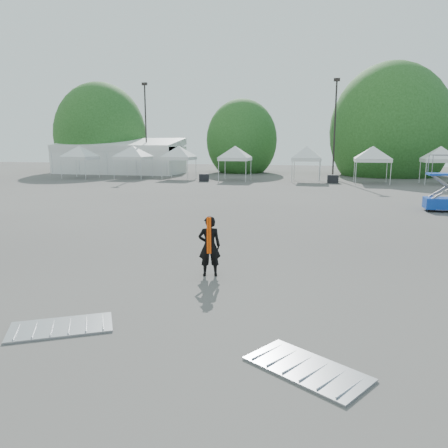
# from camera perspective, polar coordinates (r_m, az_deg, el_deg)

# --- Properties ---
(ground) EXTENTS (120.00, 120.00, 0.00)m
(ground) POSITION_cam_1_polar(r_m,az_deg,el_deg) (14.25, 1.87, -3.98)
(ground) COLOR #474442
(ground) RESTS_ON ground
(marquee) EXTENTS (15.00, 6.25, 4.23)m
(marquee) POSITION_cam_1_polar(r_m,az_deg,el_deg) (54.51, -13.52, 8.52)
(marquee) COLOR white
(marquee) RESTS_ON ground
(light_pole_west) EXTENTS (0.60, 0.25, 10.30)m
(light_pole_west) POSITION_cam_1_polar(r_m,az_deg,el_deg) (51.91, -10.19, 12.76)
(light_pole_west) COLOR black
(light_pole_west) RESTS_ON ground
(light_pole_east) EXTENTS (0.60, 0.25, 9.80)m
(light_pole_east) POSITION_cam_1_polar(r_m,az_deg,el_deg) (45.55, 14.29, 12.63)
(light_pole_east) COLOR black
(light_pole_east) RESTS_ON ground
(tree_far_w) EXTENTS (4.80, 4.80, 7.30)m
(tree_far_w) POSITION_cam_1_polar(r_m,az_deg,el_deg) (59.03, -15.80, 11.04)
(tree_far_w) COLOR #382314
(tree_far_w) RESTS_ON ground
(tree_mid_w) EXTENTS (4.16, 4.16, 6.33)m
(tree_mid_w) POSITION_cam_1_polar(r_m,az_deg,el_deg) (54.59, 2.34, 10.86)
(tree_mid_w) COLOR #382314
(tree_mid_w) RESTS_ON ground
(tree_mid_e) EXTENTS (5.12, 5.12, 7.79)m
(tree_mid_e) POSITION_cam_1_polar(r_m,az_deg,el_deg) (52.88, 20.85, 11.20)
(tree_mid_e) COLOR #382314
(tree_mid_e) RESTS_ON ground
(tent_a) EXTENTS (4.14, 4.14, 3.88)m
(tent_a) POSITION_cam_1_polar(r_m,az_deg,el_deg) (47.92, -18.37, 9.36)
(tent_a) COLOR silver
(tent_a) RESTS_ON ground
(tent_b) EXTENTS (4.47, 4.47, 3.88)m
(tent_b) POSITION_cam_1_polar(r_m,az_deg,el_deg) (46.56, -11.82, 9.65)
(tent_b) COLOR silver
(tent_b) RESTS_ON ground
(tent_c) EXTENTS (4.12, 4.12, 3.88)m
(tent_c) POSITION_cam_1_polar(r_m,az_deg,el_deg) (44.72, -5.92, 9.78)
(tent_c) COLOR silver
(tent_c) RESTS_ON ground
(tent_d) EXTENTS (4.00, 4.00, 3.88)m
(tent_d) POSITION_cam_1_polar(r_m,az_deg,el_deg) (42.52, 1.47, 9.80)
(tent_d) COLOR silver
(tent_d) RESTS_ON ground
(tent_e) EXTENTS (3.79, 3.79, 3.88)m
(tent_e) POSITION_cam_1_polar(r_m,az_deg,el_deg) (42.06, 10.80, 9.62)
(tent_e) COLOR silver
(tent_e) RESTS_ON ground
(tent_f) EXTENTS (4.36, 4.36, 3.88)m
(tent_f) POSITION_cam_1_polar(r_m,az_deg,el_deg) (41.61, 18.89, 9.24)
(tent_f) COLOR silver
(tent_f) RESTS_ON ground
(tent_g) EXTENTS (3.99, 3.99, 3.88)m
(tent_g) POSITION_cam_1_polar(r_m,az_deg,el_deg) (42.98, 26.46, 8.73)
(tent_g) COLOR silver
(tent_g) RESTS_ON ground
(man) EXTENTS (0.70, 0.57, 1.65)m
(man) POSITION_cam_1_polar(r_m,az_deg,el_deg) (11.79, -1.91, -2.89)
(man) COLOR black
(man) RESTS_ON ground
(barrier_left) EXTENTS (2.15, 1.80, 0.06)m
(barrier_left) POSITION_cam_1_polar(r_m,az_deg,el_deg) (9.31, -20.51, -12.46)
(barrier_left) COLOR #A5A8AD
(barrier_left) RESTS_ON ground
(barrier_mid) EXTENTS (2.14, 1.82, 0.06)m
(barrier_mid) POSITION_cam_1_polar(r_m,az_deg,el_deg) (7.43, 10.79, -18.05)
(barrier_mid) COLOR #A5A8AD
(barrier_mid) RESTS_ON ground
(crate_west) EXTENTS (1.05, 0.90, 0.71)m
(crate_west) POSITION_cam_1_polar(r_m,az_deg,el_deg) (41.85, -2.63, 6.08)
(crate_west) COLOR black
(crate_west) RESTS_ON ground
(crate_mid) EXTENTS (1.00, 0.80, 0.75)m
(crate_mid) POSITION_cam_1_polar(r_m,az_deg,el_deg) (41.01, 14.04, 5.72)
(crate_mid) COLOR black
(crate_mid) RESTS_ON ground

